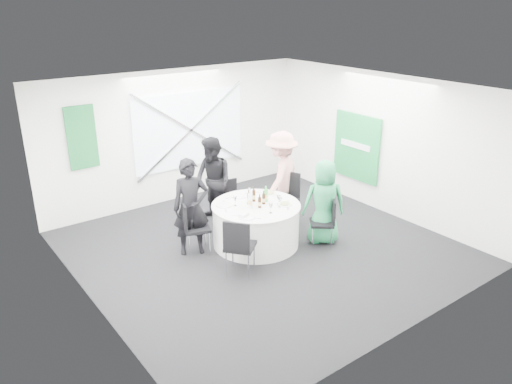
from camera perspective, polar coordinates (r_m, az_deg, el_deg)
floor at (r=8.88m, az=0.78°, el=-6.40°), size 6.00×6.00×0.00m
ceiling at (r=7.97m, az=0.88°, el=11.72°), size 6.00×6.00×0.00m
wall_back at (r=10.75m, az=-9.04°, el=6.35°), size 6.00×0.00×6.00m
wall_front at (r=6.40m, az=17.52°, el=-5.02°), size 6.00×0.00×6.00m
wall_left at (r=7.03m, az=-18.97°, el=-2.77°), size 0.00×6.00×6.00m
wall_right at (r=10.35m, az=14.17°, el=5.37°), size 0.00×6.00×6.00m
window_panel at (r=10.83m, az=-7.56°, el=7.08°), size 2.60×0.03×1.60m
window_brace_a at (r=10.79m, az=-7.46°, el=7.04°), size 2.63×0.05×1.84m
window_brace_b at (r=10.79m, az=-7.46°, el=7.04°), size 2.63×0.05×1.84m
green_banner at (r=9.89m, az=-19.29°, el=5.90°), size 0.55×0.04×1.20m
green_sign at (r=10.73m, az=11.41°, el=5.05°), size 0.05×1.20×1.40m
banquet_table at (r=8.85m, az=0.00°, el=-3.74°), size 1.56×1.56×0.76m
chair_back at (r=9.73m, az=-2.93°, el=-0.69°), size 0.44×0.45×0.84m
chair_back_left at (r=8.54m, az=-7.39°, el=-3.60°), size 0.56×0.55×0.95m
chair_back_right at (r=9.62m, az=3.49°, el=-0.24°), size 0.60×0.60×1.02m
chair_front_right at (r=8.86m, az=8.06°, el=-3.01°), size 0.56×0.56×0.88m
chair_front_left at (r=7.78m, az=-2.00°, el=-5.86°), size 0.63×0.63×0.98m
person_man_back_left at (r=8.46m, az=-7.44°, el=-1.72°), size 0.72×0.60×1.69m
person_man_back at (r=9.57m, az=-4.96°, el=1.21°), size 0.52×0.86×1.71m
person_woman_pink at (r=9.71m, az=2.89°, el=1.80°), size 1.26×1.03×1.78m
person_woman_green at (r=8.87m, az=7.79°, el=-1.16°), size 0.89×0.81×1.53m
plate_back at (r=9.06m, az=-1.95°, el=-0.46°), size 0.29×0.29×0.01m
plate_back_left at (r=8.69m, az=-3.66°, el=-1.50°), size 0.29×0.29×0.01m
plate_back_right at (r=9.17m, az=1.58°, el=-0.15°), size 0.24×0.24×0.04m
plate_front_right at (r=8.70m, az=3.32°, el=-1.39°), size 0.25×0.25×0.04m
plate_front_left at (r=8.20m, az=-1.09°, el=-2.89°), size 0.28×0.28×0.01m
napkin at (r=8.21m, az=-1.40°, el=-2.61°), size 0.20×0.17×0.05m
beer_bottle_a at (r=8.68m, az=-0.82°, el=-0.80°), size 0.06×0.06×0.26m
beer_bottle_b at (r=8.81m, az=-0.25°, el=-0.45°), size 0.06×0.06×0.27m
beer_bottle_c at (r=8.70m, az=0.88°, el=-0.81°), size 0.06×0.06×0.24m
beer_bottle_d at (r=8.55m, az=0.42°, el=-1.22°), size 0.06×0.06×0.24m
green_water_bottle at (r=8.81m, az=1.13°, el=-0.40°), size 0.08×0.08×0.29m
clear_water_bottle at (r=8.54m, az=-0.68°, el=-1.03°), size 0.08×0.08×0.31m
wine_glass_a at (r=8.58m, az=2.76°, el=-0.94°), size 0.07×0.07×0.17m
wine_glass_b at (r=8.33m, az=1.70°, el=-1.61°), size 0.07×0.07×0.17m
wine_glass_c at (r=8.67m, az=2.58°, el=-0.67°), size 0.07×0.07×0.17m
wine_glass_d at (r=8.63m, az=-2.40°, el=-0.79°), size 0.07×0.07×0.17m
wine_glass_e at (r=8.98m, az=-0.76°, el=0.14°), size 0.07×0.07×0.17m
fork_a at (r=8.27m, az=-2.34°, el=-2.70°), size 0.10×0.13×0.01m
knife_a at (r=8.17m, az=0.07°, el=-3.02°), size 0.10×0.13×0.01m
fork_b at (r=8.55m, az=3.67°, el=-1.92°), size 0.10×0.13×0.01m
knife_b at (r=8.82m, az=3.66°, el=-1.16°), size 0.11×0.12×0.01m
fork_c at (r=9.21m, az=-0.90°, el=-0.11°), size 0.15×0.03×0.01m
knife_c at (r=8.99m, az=-3.10°, el=-0.69°), size 0.15×0.02×0.01m
fork_d at (r=9.13m, az=2.18°, el=-0.34°), size 0.09×0.13×0.01m
knife_d at (r=9.23m, az=0.40°, el=-0.08°), size 0.09×0.14×0.01m
fork_e at (r=8.81m, az=-3.69°, el=-1.19°), size 0.09×0.14×0.01m
knife_e at (r=8.47m, az=-3.46°, el=-2.15°), size 0.08×0.14×0.01m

